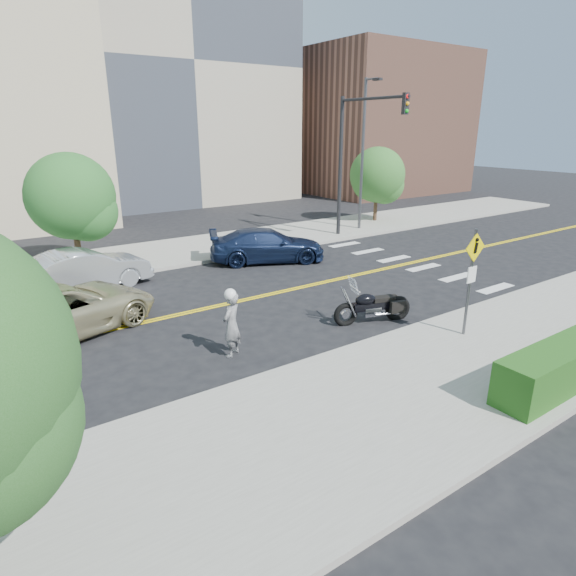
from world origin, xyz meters
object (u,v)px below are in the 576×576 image
Objects in this scene: motorcyclist at (231,323)px; parked_car_silver at (84,270)px; parked_car_blue at (267,245)px; motorcycle at (373,299)px; pedestrian_sign at (471,272)px; suv at (63,310)px.

parked_car_silver is at bearing -109.08° from motorcyclist.
parked_car_silver is 7.60m from parked_car_blue.
parked_car_silver is at bearing 145.95° from motorcycle.
pedestrian_sign reaches higher than motorcyclist.
motorcyclist is at bearing -167.89° from motorcycle.
pedestrian_sign reaches higher than motorcycle.
motorcyclist is 0.40× the size of parked_car_silver.
parked_car_silver reaches higher than parked_car_blue.
motorcyclist reaches higher than parked_car_blue.
suv is at bearing -82.81° from motorcyclist.
motorcyclist is (-5.85, 2.80, -1.04)m from pedestrian_sign.
pedestrian_sign is 10.22m from parked_car_blue.
parked_car_silver is (1.43, 3.76, 0.02)m from suv.
suv is (-7.92, 4.38, 0.00)m from motorcycle.
motorcycle reaches higher than parked_car_blue.
motorcyclist reaches higher than parked_car_silver.
motorcycle is 0.46× the size of suv.
parked_car_blue is (1.10, 7.77, -0.01)m from motorcycle.
suv is 9.64m from parked_car_blue.
motorcyclist is at bearing 154.44° from pedestrian_sign.
motorcyclist is 9.31m from parked_car_blue.
motorcycle is at bearing -150.34° from parked_car_silver.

